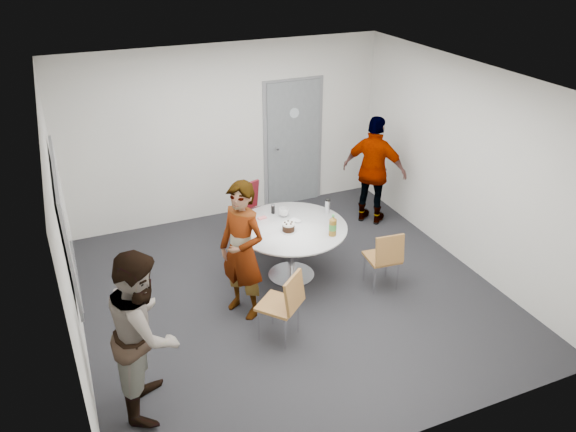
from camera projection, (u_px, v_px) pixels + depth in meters
name	position (u px, v px, depth m)	size (l,w,h in m)	color
floor	(291.00, 293.00, 7.16)	(5.00, 5.00, 0.00)	#222326
ceiling	(291.00, 82.00, 5.92)	(5.00, 5.00, 0.00)	silver
wall_back	(227.00, 133.00, 8.59)	(5.00, 5.00, 0.00)	silver
wall_left	(64.00, 239.00, 5.68)	(5.00, 5.00, 0.00)	silver
wall_right	(465.00, 166.00, 7.40)	(5.00, 5.00, 0.00)	silver
wall_front	(413.00, 321.00, 4.49)	(5.00, 5.00, 0.00)	silver
door	(293.00, 144.00, 9.10)	(1.02, 0.17, 2.12)	slate
whiteboard	(65.00, 221.00, 5.81)	(0.04, 1.90, 1.25)	gray
table	(293.00, 233.00, 7.23)	(1.43, 1.43, 1.03)	white
chair_near_left	(285.00, 301.00, 6.14)	(0.59, 0.60, 0.86)	olive
chair_near_right	(385.00, 255.00, 7.02)	(0.43, 0.46, 0.82)	olive
chair_far	(251.00, 209.00, 7.98)	(0.59, 0.62, 0.95)	maroon
person_main	(242.00, 251.00, 6.44)	(0.62, 0.41, 1.70)	#A5C6EA
person_left	(145.00, 331.00, 5.16)	(0.82, 0.64, 1.70)	white
person_right	(374.00, 171.00, 8.53)	(1.00, 0.42, 1.71)	black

